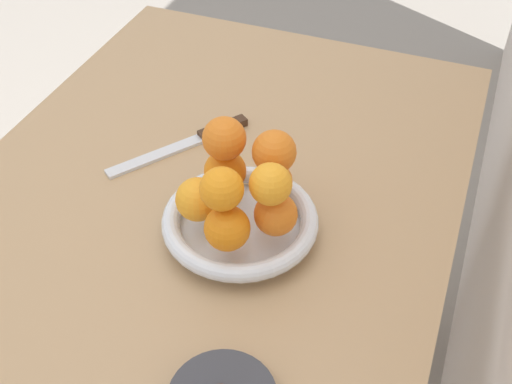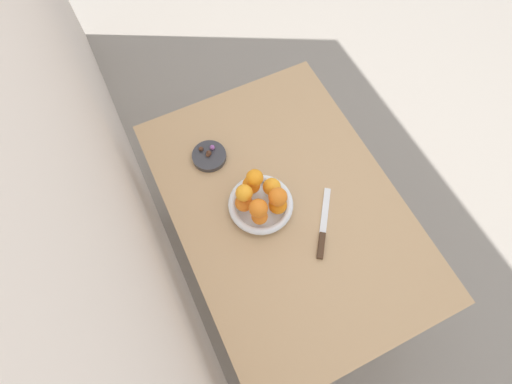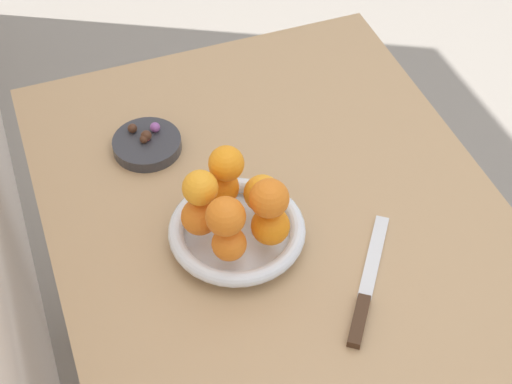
{
  "view_description": "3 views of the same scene",
  "coord_description": "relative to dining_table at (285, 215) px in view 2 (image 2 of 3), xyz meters",
  "views": [
    {
      "loc": [
        0.63,
        0.33,
        1.41
      ],
      "look_at": [
        0.06,
        0.12,
        0.86
      ],
      "focal_mm": 45.0,
      "sensor_mm": 36.0,
      "label": 1
    },
    {
      "loc": [
        -0.45,
        0.33,
        2.02
      ],
      "look_at": [
        0.04,
        0.1,
        0.86
      ],
      "focal_mm": 28.0,
      "sensor_mm": 36.0,
      "label": 2
    },
    {
      "loc": [
        -0.74,
        0.33,
        1.74
      ],
      "look_at": [
        0.03,
        0.05,
        0.85
      ],
      "focal_mm": 55.0,
      "sensor_mm": 36.0,
      "label": 3
    }
  ],
  "objects": [
    {
      "name": "fruit_bowl",
      "position": [
        0.04,
        0.08,
        0.11
      ],
      "size": [
        0.22,
        0.22,
        0.04
      ],
      "color": "silver",
      "rests_on": "dining_table"
    },
    {
      "name": "candy_ball_4",
      "position": [
        0.3,
        0.17,
        0.12
      ],
      "size": [
        0.02,
        0.02,
        0.02
      ],
      "primitive_type": "sphere",
      "color": "#C6384C",
      "rests_on": "candy_dish"
    },
    {
      "name": "orange_0",
      "position": [
        0.05,
        0.14,
        0.16
      ],
      "size": [
        0.06,
        0.06,
        0.06
      ],
      "primitive_type": "sphere",
      "color": "orange",
      "rests_on": "fruit_bowl"
    },
    {
      "name": "orange_4",
      "position": [
        0.1,
        0.09,
        0.16
      ],
      "size": [
        0.06,
        0.06,
        0.06
      ],
      "primitive_type": "sphere",
      "color": "orange",
      "rests_on": "fruit_bowl"
    },
    {
      "name": "orange_2",
      "position": [
        -0.01,
        0.04,
        0.16
      ],
      "size": [
        0.06,
        0.06,
        0.06
      ],
      "primitive_type": "sphere",
      "color": "orange",
      "rests_on": "fruit_bowl"
    },
    {
      "name": "orange_8",
      "position": [
        -0.01,
        0.12,
        0.21
      ],
      "size": [
        0.06,
        0.06,
        0.06
      ],
      "primitive_type": "sphere",
      "color": "orange",
      "rests_on": "orange_1"
    },
    {
      "name": "dining_table",
      "position": [
        0.0,
        0.0,
        0.0
      ],
      "size": [
        1.1,
        0.76,
        0.74
      ],
      "color": "tan",
      "rests_on": "ground_plane"
    },
    {
      "name": "orange_6",
      "position": [
        0.05,
        0.14,
        0.22
      ],
      "size": [
        0.06,
        0.06,
        0.06
      ],
      "primitive_type": "sphere",
      "color": "orange",
      "rests_on": "orange_0"
    },
    {
      "name": "wall_back",
      "position": [
        0.0,
        0.48,
        0.6
      ],
      "size": [
        4.0,
        0.05,
        2.5
      ],
      "primitive_type": "cube",
      "color": "beige",
      "rests_on": "ground_plane"
    },
    {
      "name": "orange_5",
      "position": [
        0.09,
        0.08,
        0.22
      ],
      "size": [
        0.06,
        0.06,
        0.06
      ],
      "primitive_type": "sphere",
      "color": "orange",
      "rests_on": "orange_4"
    },
    {
      "name": "candy_dish",
      "position": [
        0.3,
        0.17,
        0.1
      ],
      "size": [
        0.13,
        0.13,
        0.02
      ],
      "primitive_type": "cylinder",
      "color": "#333338",
      "rests_on": "dining_table"
    },
    {
      "name": "knife",
      "position": [
        -0.13,
        -0.07,
        0.09
      ],
      "size": [
        0.22,
        0.17,
        0.01
      ],
      "color": "#3F2819",
      "rests_on": "dining_table"
    },
    {
      "name": "orange_3",
      "position": [
        0.06,
        0.03,
        0.16
      ],
      "size": [
        0.06,
        0.06,
        0.06
      ],
      "primitive_type": "sphere",
      "color": "orange",
      "rests_on": "fruit_bowl"
    },
    {
      "name": "orange_1",
      "position": [
        -0.02,
        0.11,
        0.16
      ],
      "size": [
        0.05,
        0.05,
        0.05
      ],
      "primitive_type": "sphere",
      "color": "orange",
      "rests_on": "fruit_bowl"
    },
    {
      "name": "candy_ball_0",
      "position": [
        0.33,
        0.18,
        0.12
      ],
      "size": [
        0.02,
        0.02,
        0.02
      ],
      "primitive_type": "sphere",
      "color": "#472819",
      "rests_on": "candy_dish"
    },
    {
      "name": "candy_ball_1",
      "position": [
        0.3,
        0.17,
        0.12
      ],
      "size": [
        0.02,
        0.02,
        0.02
      ],
      "primitive_type": "sphere",
      "color": "#472819",
      "rests_on": "candy_dish"
    },
    {
      "name": "candy_ball_2",
      "position": [
        0.31,
        0.15,
        0.12
      ],
      "size": [
        0.02,
        0.02,
        0.02
      ],
      "primitive_type": "sphere",
      "color": "#8C4C99",
      "rests_on": "candy_dish"
    },
    {
      "name": "candy_ball_3",
      "position": [
        0.29,
        0.17,
        0.12
      ],
      "size": [
        0.02,
        0.02,
        0.02
      ],
      "primitive_type": "sphere",
      "color": "#472819",
      "rests_on": "candy_dish"
    },
    {
      "name": "ground_plane",
      "position": [
        0.0,
        0.0,
        -0.65
      ],
      "size": [
        6.0,
        6.0,
        0.0
      ],
      "primitive_type": "plane",
      "color": "gray"
    },
    {
      "name": "orange_7",
      "position": [
        -0.01,
        0.05,
        0.22
      ],
      "size": [
        0.06,
        0.06,
        0.06
      ],
      "primitive_type": "sphere",
      "color": "orange",
      "rests_on": "orange_2"
    }
  ]
}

